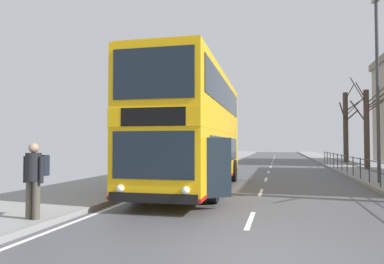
{
  "coord_description": "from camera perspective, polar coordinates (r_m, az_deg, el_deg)",
  "views": [
    {
      "loc": [
        0.69,
        -5.75,
        1.82
      ],
      "look_at": [
        -2.54,
        6.98,
        2.26
      ],
      "focal_mm": 32.34,
      "sensor_mm": 36.0,
      "label": 1
    }
  ],
  "objects": [
    {
      "name": "double_decker_bus_main",
      "position": [
        13.75,
        0.5,
        0.43
      ],
      "size": [
        3.41,
        10.5,
        4.56
      ],
      "color": "#F4B20F",
      "rests_on": "ground"
    },
    {
      "name": "bare_tree_far_02",
      "position": [
        34.04,
        24.05,
        0.92
      ],
      "size": [
        2.43,
        1.88,
        6.82
      ],
      "color": "#423328",
      "rests_on": "ground"
    },
    {
      "name": "pedestrian_railing_far_kerb",
      "position": [
        17.71,
        26.57,
        -5.0
      ],
      "size": [
        0.05,
        28.88,
        1.0
      ],
      "color": "#2D3338",
      "rests_on": "ground"
    },
    {
      "name": "bare_tree_far_01",
      "position": [
        25.48,
        26.97,
        0.97
      ],
      "size": [
        2.83,
        2.79,
        5.96
      ],
      "color": "#423328",
      "rests_on": "ground"
    },
    {
      "name": "street_lamp_far_side",
      "position": [
        17.3,
        28.25,
        8.34
      ],
      "size": [
        0.28,
        0.6,
        8.16
      ],
      "color": "#38383D",
      "rests_on": "ground"
    },
    {
      "name": "ground",
      "position": [
        6.18,
        0.47,
        -18.68
      ],
      "size": [
        15.8,
        140.0,
        0.2
      ],
      "color": "#48484E"
    },
    {
      "name": "pedestrian_with_backpack",
      "position": [
        8.56,
        -24.53,
        -6.39
      ],
      "size": [
        0.55,
        0.54,
        1.69
      ],
      "color": "#4C473D",
      "rests_on": "ground"
    }
  ]
}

